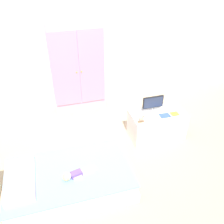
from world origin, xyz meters
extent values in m
cube|color=tan|center=(0.00, 0.00, -0.01)|extent=(10.00, 10.00, 0.02)
cube|color=silver|center=(0.00, 1.57, 1.35)|extent=(6.40, 0.05, 2.70)
cube|color=white|center=(-0.56, -0.34, 0.07)|extent=(1.46, 0.89, 0.14)
cube|color=silver|center=(-0.56, -0.34, 0.20)|extent=(1.42, 0.85, 0.12)
cube|color=#7AA8DB|center=(-0.56, -0.34, 0.26)|extent=(1.45, 0.88, 0.02)
cube|color=silver|center=(-1.09, -0.34, 0.30)|extent=(0.31, 0.64, 0.06)
cube|color=#6B4CB2|center=(-0.48, -0.42, 0.30)|extent=(0.14, 0.11, 0.06)
cube|color=beige|center=(-0.35, -0.37, 0.29)|extent=(0.16, 0.07, 0.04)
cube|color=beige|center=(-0.34, -0.41, 0.29)|extent=(0.16, 0.07, 0.04)
cube|color=beige|center=(-0.50, -0.37, 0.28)|extent=(0.10, 0.05, 0.03)
cube|color=beige|center=(-0.47, -0.48, 0.28)|extent=(0.10, 0.05, 0.03)
sphere|color=beige|center=(-0.59, -0.45, 0.32)|extent=(0.09, 0.09, 0.09)
sphere|color=#E0C67F|center=(-0.60, -0.45, 0.32)|extent=(0.10, 0.10, 0.10)
cube|color=#E599BC|center=(-0.12, 1.42, 0.77)|extent=(0.88, 0.21, 1.54)
cube|color=#C986A6|center=(-0.34, 1.31, 0.81)|extent=(0.41, 0.02, 1.26)
cube|color=#C986A6|center=(0.10, 1.31, 0.81)|extent=(0.41, 0.02, 1.26)
sphere|color=gold|center=(-0.16, 1.29, 0.77)|extent=(0.02, 0.02, 0.02)
sphere|color=gold|center=(-0.08, 1.29, 0.77)|extent=(0.02, 0.02, 0.02)
cube|color=silver|center=(0.86, 0.29, 0.21)|extent=(0.81, 0.43, 0.42)
cylinder|color=#99999E|center=(0.80, 0.37, 0.43)|extent=(0.10, 0.10, 0.01)
cylinder|color=#99999E|center=(0.80, 0.37, 0.46)|extent=(0.02, 0.02, 0.05)
cube|color=black|center=(0.80, 0.37, 0.57)|extent=(0.32, 0.02, 0.19)
cube|color=#28334C|center=(0.80, 0.36, 0.57)|extent=(0.30, 0.01, 0.17)
cube|color=#8E6642|center=(0.53, 0.17, 0.43)|extent=(0.09, 0.01, 0.01)
cube|color=#8E6642|center=(0.53, 0.14, 0.43)|extent=(0.09, 0.01, 0.01)
cube|color=tan|center=(0.53, 0.15, 0.47)|extent=(0.06, 0.03, 0.04)
cylinder|color=tan|center=(0.55, 0.16, 0.44)|extent=(0.01, 0.01, 0.02)
cylinder|color=tan|center=(0.55, 0.14, 0.44)|extent=(0.01, 0.01, 0.02)
cylinder|color=tan|center=(0.51, 0.16, 0.44)|extent=(0.01, 0.01, 0.02)
cylinder|color=tan|center=(0.51, 0.14, 0.44)|extent=(0.01, 0.01, 0.02)
cylinder|color=tan|center=(0.56, 0.15, 0.50)|extent=(0.02, 0.02, 0.02)
sphere|color=tan|center=(0.56, 0.15, 0.52)|extent=(0.03, 0.03, 0.03)
cube|color=blue|center=(0.92, 0.20, 0.43)|extent=(0.15, 0.11, 0.01)
cube|color=orange|center=(1.08, 0.20, 0.43)|extent=(0.11, 0.10, 0.01)
camera|label=1|loc=(-0.62, -2.36, 2.42)|focal=38.80mm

